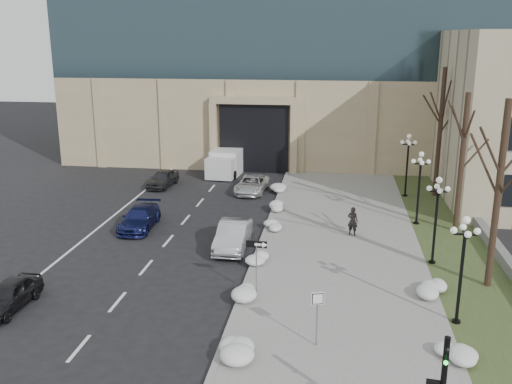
% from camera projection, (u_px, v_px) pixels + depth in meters
% --- Properties ---
extents(sidewalk, '(9.00, 40.00, 0.12)m').
position_uv_depth(sidewalk, '(340.00, 249.00, 32.09)').
color(sidewalk, gray).
rests_on(sidewalk, ground).
extents(curb, '(0.30, 40.00, 0.14)m').
position_uv_depth(curb, '(261.00, 244.00, 32.69)').
color(curb, gray).
rests_on(curb, ground).
extents(grass_strip, '(4.00, 40.00, 0.10)m').
position_uv_depth(grass_strip, '(460.00, 255.00, 31.22)').
color(grass_strip, '#374522').
rests_on(grass_strip, ground).
extents(stone_wall, '(0.50, 30.00, 0.70)m').
position_uv_depth(stone_wall, '(489.00, 239.00, 32.77)').
color(stone_wall, slate).
rests_on(stone_wall, ground).
extents(car_a, '(1.67, 3.84, 1.29)m').
position_uv_depth(car_a, '(8.00, 295.00, 25.04)').
color(car_a, black).
rests_on(car_a, ground).
extents(car_b, '(1.66, 4.65, 1.53)m').
position_uv_depth(car_b, '(233.00, 235.00, 32.13)').
color(car_b, '#AFB2B7').
rests_on(car_b, ground).
extents(car_c, '(2.03, 4.62, 1.32)m').
position_uv_depth(car_c, '(140.00, 218.00, 35.50)').
color(car_c, '#161C50').
rests_on(car_c, ground).
extents(car_d, '(2.38, 4.64, 1.25)m').
position_uv_depth(car_d, '(252.00, 184.00, 43.64)').
color(car_d, silver).
rests_on(car_d, ground).
extents(car_e, '(1.93, 4.04, 1.33)m').
position_uv_depth(car_e, '(163.00, 178.00, 45.25)').
color(car_e, '#323338').
rests_on(car_e, ground).
extents(pedestrian, '(0.75, 0.62, 1.75)m').
position_uv_depth(pedestrian, '(353.00, 221.00, 33.87)').
color(pedestrian, black).
rests_on(pedestrian, sidewalk).
extents(box_truck, '(2.89, 6.98, 2.16)m').
position_uv_depth(box_truck, '(229.00, 161.00, 49.84)').
color(box_truck, silver).
rests_on(box_truck, ground).
extents(one_way_sign, '(1.00, 0.27, 2.70)m').
position_uv_depth(one_way_sign, '(260.00, 251.00, 25.83)').
color(one_way_sign, slate).
rests_on(one_way_sign, ground).
extents(keep_sign, '(0.50, 0.18, 2.35)m').
position_uv_depth(keep_sign, '(317.00, 308.00, 21.56)').
color(keep_sign, slate).
rests_on(keep_sign, ground).
extents(snow_clump_b, '(1.10, 1.60, 0.36)m').
position_uv_depth(snow_clump_b, '(236.00, 351.00, 21.25)').
color(snow_clump_b, white).
rests_on(snow_clump_b, sidewalk).
extents(snow_clump_c, '(1.10, 1.60, 0.36)m').
position_uv_depth(snow_clump_c, '(244.00, 294.00, 25.90)').
color(snow_clump_c, white).
rests_on(snow_clump_c, sidewalk).
extents(snow_clump_d, '(1.10, 1.60, 0.36)m').
position_uv_depth(snow_clump_d, '(261.00, 260.00, 29.80)').
color(snow_clump_d, white).
rests_on(snow_clump_d, sidewalk).
extents(snow_clump_e, '(1.10, 1.60, 0.36)m').
position_uv_depth(snow_clump_e, '(272.00, 227.00, 35.04)').
color(snow_clump_e, white).
rests_on(snow_clump_e, sidewalk).
extents(snow_clump_f, '(1.10, 1.60, 0.36)m').
position_uv_depth(snow_clump_f, '(280.00, 209.00, 38.53)').
color(snow_clump_f, white).
rests_on(snow_clump_f, sidewalk).
extents(snow_clump_g, '(1.10, 1.60, 0.36)m').
position_uv_depth(snow_clump_g, '(282.00, 190.00, 43.35)').
color(snow_clump_g, white).
rests_on(snow_clump_g, sidewalk).
extents(snow_clump_h, '(1.10, 1.60, 0.36)m').
position_uv_depth(snow_clump_h, '(456.00, 355.00, 21.00)').
color(snow_clump_h, white).
rests_on(snow_clump_h, sidewalk).
extents(snow_clump_i, '(1.10, 1.60, 0.36)m').
position_uv_depth(snow_clump_i, '(434.00, 291.00, 26.21)').
color(snow_clump_i, white).
rests_on(snow_clump_i, sidewalk).
extents(lamppost_a, '(1.18, 1.18, 4.76)m').
position_uv_depth(lamppost_a, '(463.00, 256.00, 23.00)').
color(lamppost_a, black).
rests_on(lamppost_a, ground).
extents(lamppost_b, '(1.18, 1.18, 4.76)m').
position_uv_depth(lamppost_b, '(437.00, 209.00, 29.21)').
color(lamppost_b, black).
rests_on(lamppost_b, ground).
extents(lamppost_c, '(1.18, 1.18, 4.76)m').
position_uv_depth(lamppost_c, '(420.00, 178.00, 35.41)').
color(lamppost_c, black).
rests_on(lamppost_c, ground).
extents(lamppost_d, '(1.18, 1.18, 4.76)m').
position_uv_depth(lamppost_d, '(408.00, 157.00, 41.61)').
color(lamppost_d, black).
rests_on(lamppost_d, ground).
extents(tree_near, '(3.20, 3.20, 9.00)m').
position_uv_depth(tree_near, '(501.00, 169.00, 25.79)').
color(tree_near, black).
rests_on(tree_near, ground).
extents(tree_mid, '(3.20, 3.20, 8.50)m').
position_uv_depth(tree_mid, '(464.00, 144.00, 33.51)').
color(tree_mid, black).
rests_on(tree_mid, ground).
extents(tree_far, '(3.20, 3.20, 9.50)m').
position_uv_depth(tree_far, '(441.00, 114.00, 40.97)').
color(tree_far, black).
rests_on(tree_far, ground).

